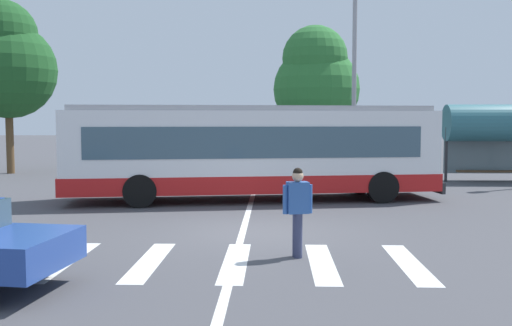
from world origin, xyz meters
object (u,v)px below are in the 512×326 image
at_px(city_transit_bus, 253,152).
at_px(twin_arm_street_lamp, 355,39).
at_px(background_tree_right, 316,80).
at_px(parked_car_charcoal, 226,159).
at_px(parked_car_teal, 281,159).
at_px(bus_stop_shelter, 503,124).
at_px(pedestrian_crossing_street, 298,207).
at_px(parked_car_white, 169,158).
at_px(background_tree_left, 5,60).

relative_size(city_transit_bus, twin_arm_street_lamp, 1.19).
bearing_deg(city_transit_bus, twin_arm_street_lamp, 59.39).
xyz_separation_m(city_transit_bus, background_tree_right, (3.15, 15.47, 3.32)).
relative_size(parked_car_charcoal, parked_car_teal, 1.02).
xyz_separation_m(parked_car_charcoal, parked_car_teal, (2.60, 0.27, 0.00)).
relative_size(parked_car_charcoal, bus_stop_shelter, 0.97).
distance_m(pedestrian_crossing_street, parked_car_teal, 16.33).
distance_m(parked_car_white, twin_arm_street_lamp, 10.25).
relative_size(city_transit_bus, parked_car_white, 2.69).
height_order(parked_car_teal, bus_stop_shelter, bus_stop_shelter).
distance_m(pedestrian_crossing_street, twin_arm_street_lamp, 16.10).
height_order(parked_car_teal, background_tree_left, background_tree_left).
bearing_deg(bus_stop_shelter, twin_arm_street_lamp, 167.10).
distance_m(city_transit_bus, bus_stop_shelter, 11.82).
relative_size(bus_stop_shelter, twin_arm_street_lamp, 0.47).
height_order(pedestrian_crossing_street, twin_arm_street_lamp, twin_arm_street_lamp).
xyz_separation_m(background_tree_left, background_tree_right, (15.35, 6.63, -0.54)).
bearing_deg(parked_car_charcoal, bus_stop_shelter, -11.94).
relative_size(pedestrian_crossing_street, bus_stop_shelter, 0.36).
xyz_separation_m(twin_arm_street_lamp, background_tree_left, (-16.43, 1.69, -0.70)).
bearing_deg(pedestrian_crossing_street, background_tree_left, 128.77).
bearing_deg(pedestrian_crossing_street, background_tree_right, 85.07).
xyz_separation_m(bus_stop_shelter, background_tree_left, (-22.48, 3.07, 3.03)).
relative_size(twin_arm_street_lamp, background_tree_right, 1.27).
distance_m(parked_car_teal, twin_arm_street_lamp, 6.42).
bearing_deg(twin_arm_street_lamp, parked_car_white, 169.37).
bearing_deg(twin_arm_street_lamp, bus_stop_shelter, -12.90).
bearing_deg(city_transit_bus, parked_car_charcoal, 100.74).
distance_m(bus_stop_shelter, background_tree_left, 22.89).
bearing_deg(bus_stop_shelter, parked_car_teal, 163.26).
bearing_deg(twin_arm_street_lamp, background_tree_right, 97.43).
height_order(twin_arm_street_lamp, background_tree_left, twin_arm_street_lamp).
distance_m(pedestrian_crossing_street, parked_car_charcoal, 16.28).
bearing_deg(background_tree_left, twin_arm_street_lamp, -5.87).
bearing_deg(twin_arm_street_lamp, parked_car_charcoal, 169.06).
bearing_deg(parked_car_charcoal, pedestrian_crossing_street, -80.40).
bearing_deg(parked_car_teal, background_tree_right, 73.00).
height_order(city_transit_bus, bus_stop_shelter, bus_stop_shelter).
bearing_deg(parked_car_white, bus_stop_shelter, -11.58).
xyz_separation_m(parked_car_teal, bus_stop_shelter, (9.24, -2.78, 1.65)).
xyz_separation_m(parked_car_white, bus_stop_shelter, (14.61, -2.99, 1.65)).
distance_m(city_transit_bus, background_tree_right, 16.14).
bearing_deg(city_transit_bus, parked_car_teal, 83.11).
bearing_deg(twin_arm_street_lamp, pedestrian_crossing_street, -101.69).
bearing_deg(bus_stop_shelter, parked_car_charcoal, 168.06).
relative_size(pedestrian_crossing_street, twin_arm_street_lamp, 0.17).
bearing_deg(twin_arm_street_lamp, parked_car_teal, 156.43).
distance_m(city_transit_bus, parked_car_teal, 8.65).
distance_m(bus_stop_shelter, twin_arm_street_lamp, 7.24).
xyz_separation_m(parked_car_charcoal, background_tree_right, (4.72, 7.20, 4.15)).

